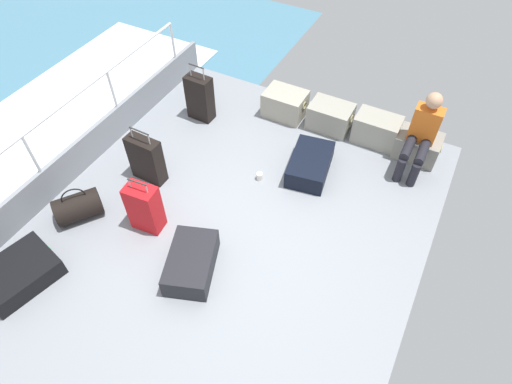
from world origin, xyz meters
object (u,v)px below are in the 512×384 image
Objects in this scene: cargo_crate_2 at (377,129)px; paper_cup at (260,176)px; cargo_crate_0 at (285,104)px; duffel_bag at (78,207)px; cargo_crate_3 at (417,146)px; suitcase_4 at (19,273)px; cargo_crate_1 at (330,116)px; suitcase_5 at (145,208)px; suitcase_2 at (310,164)px; suitcase_1 at (200,98)px; suitcase_0 at (191,262)px; passenger_seated at (422,133)px; suitcase_3 at (146,159)px.

cargo_crate_2 reaches higher than paper_cup.
cargo_crate_0 is 3.18m from duffel_bag.
suitcase_4 is at bearing -130.09° from cargo_crate_3.
cargo_crate_1 is 0.84× the size of suitcase_5.
suitcase_5 is (-1.33, -1.69, 0.19)m from suitcase_2.
cargo_crate_2 is (1.37, 0.06, 0.01)m from cargo_crate_0.
paper_cup is (1.58, 2.49, -0.06)m from suitcase_4.
cargo_crate_3 is at bearing 11.98° from suitcase_1.
paper_cup is at bearing -78.22° from cargo_crate_0.
suitcase_0 is 0.98× the size of suitcase_1.
paper_cup is (-0.41, -1.40, -0.14)m from cargo_crate_1.
suitcase_2 is at bearing -146.43° from passenger_seated.
passenger_seated reaches higher than cargo_crate_2.
suitcase_5 reaches higher than cargo_crate_2.
cargo_crate_3 reaches higher than suitcase_4.
suitcase_2 is 1.12× the size of suitcase_5.
suitcase_1 is (-3.01, -0.64, 0.16)m from cargo_crate_3.
suitcase_4 is (-3.25, -3.68, -0.43)m from passenger_seated.
duffel_bag is at bearing -138.57° from cargo_crate_3.
suitcase_3 is at bearing -139.12° from cargo_crate_2.
suitcase_4 is (-0.24, -3.22, -0.23)m from suitcase_1.
suitcase_3 reaches higher than paper_cup.
cargo_crate_1 is 0.73× the size of suitcase_1.
suitcase_3 is (-1.24, 0.91, 0.19)m from suitcase_0.
suitcase_1 is 0.99× the size of suitcase_4.
suitcase_4 is at bearing -122.03° from suitcase_5.
cargo_crate_1 is 0.60× the size of passenger_seated.
cargo_crate_3 is (0.58, -0.04, -0.02)m from cargo_crate_2.
cargo_crate_1 is at bearing -178.60° from cargo_crate_2.
cargo_crate_3 is 0.57× the size of passenger_seated.
passenger_seated is 1.21× the size of suitcase_1.
passenger_seated is 1.40× the size of suitcase_5.
cargo_crate_1 is at bearing 3.53° from cargo_crate_0.
suitcase_2 is 0.96× the size of suitcase_4.
suitcase_1 is 1.42× the size of duffel_bag.
cargo_crate_2 is 0.75× the size of suitcase_0.
cargo_crate_3 is 6.01× the size of paper_cup.
cargo_crate_3 is 2.16m from paper_cup.
cargo_crate_2 is at bearing 15.69° from suitcase_1.
suitcase_4 is 0.96m from duffel_bag.
duffel_bag is at bearing -136.61° from paper_cup.
passenger_seated is 2.11m from paper_cup.
suitcase_0 is 2.63m from suitcase_1.
cargo_crate_0 is at bearing 71.29° from suitcase_4.
suitcase_1 is (-2.43, -0.68, 0.14)m from cargo_crate_2.
cargo_crate_0 is 1.22m from suitcase_2.
duffel_bag is 2.24m from paper_cup.
duffel_bag is at bearing -132.59° from cargo_crate_2.
suitcase_0 is at bearing -105.45° from suitcase_2.
paper_cup is at bearing 26.30° from suitcase_3.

